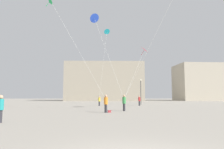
{
  "coord_description": "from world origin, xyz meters",
  "views": [
    {
      "loc": [
        -0.8,
        -5.38,
        1.63
      ],
      "look_at": [
        0.0,
        19.18,
        4.13
      ],
      "focal_mm": 34.27,
      "sensor_mm": 36.0,
      "label": 1
    }
  ],
  "objects_px": {
    "person_in_orange": "(106,103)",
    "kite_crimson_delta": "(144,50)",
    "person_in_teal": "(0,107)",
    "kite_cyan_diamond": "(107,32)",
    "person_in_red": "(139,100)",
    "kite_cobalt_diamond": "(94,18)",
    "lamppost_east": "(141,87)",
    "kite_emerald_diamond": "(52,3)",
    "building_left_hall": "(105,82)",
    "person_in_green": "(124,102)",
    "building_centre_hall": "(199,83)",
    "person_in_yellow": "(99,101)",
    "handbag_beside_flyer": "(109,111)"
  },
  "relations": [
    {
      "from": "person_in_red",
      "to": "building_left_hall",
      "type": "bearing_deg",
      "value": 145.52
    },
    {
      "from": "person_in_yellow",
      "to": "person_in_red",
      "type": "xyz_separation_m",
      "value": [
        6.92,
        0.26,
        0.04
      ]
    },
    {
      "from": "person_in_green",
      "to": "person_in_red",
      "type": "relative_size",
      "value": 1.05
    },
    {
      "from": "person_in_green",
      "to": "kite_cyan_diamond",
      "type": "bearing_deg",
      "value": -151.91
    },
    {
      "from": "person_in_teal",
      "to": "kite_cyan_diamond",
      "type": "xyz_separation_m",
      "value": [
        6.78,
        27.03,
        13.17
      ]
    },
    {
      "from": "kite_cyan_diamond",
      "to": "lamppost_east",
      "type": "xyz_separation_m",
      "value": [
        6.69,
        1.03,
        -10.77
      ]
    },
    {
      "from": "building_left_hall",
      "to": "lamppost_east",
      "type": "distance_m",
      "value": 39.12
    },
    {
      "from": "person_in_orange",
      "to": "building_left_hall",
      "type": "xyz_separation_m",
      "value": [
        -0.28,
        58.33,
        5.95
      ]
    },
    {
      "from": "kite_cyan_diamond",
      "to": "handbag_beside_flyer",
      "type": "relative_size",
      "value": 41.9
    },
    {
      "from": "person_in_teal",
      "to": "kite_cyan_diamond",
      "type": "relative_size",
      "value": 0.13
    },
    {
      "from": "person_in_teal",
      "to": "kite_emerald_diamond",
      "type": "xyz_separation_m",
      "value": [
        0.87,
        8.07,
        10.4
      ]
    },
    {
      "from": "person_in_orange",
      "to": "person_in_yellow",
      "type": "height_order",
      "value": "person_in_orange"
    },
    {
      "from": "person_in_orange",
      "to": "kite_crimson_delta",
      "type": "relative_size",
      "value": 0.26
    },
    {
      "from": "kite_cyan_diamond",
      "to": "building_left_hall",
      "type": "height_order",
      "value": "kite_cyan_diamond"
    },
    {
      "from": "person_in_orange",
      "to": "kite_crimson_delta",
      "type": "height_order",
      "value": "kite_crimson_delta"
    },
    {
      "from": "person_in_teal",
      "to": "person_in_red",
      "type": "height_order",
      "value": "person_in_red"
    },
    {
      "from": "kite_cobalt_diamond",
      "to": "kite_emerald_diamond",
      "type": "distance_m",
      "value": 6.42
    },
    {
      "from": "person_in_teal",
      "to": "building_left_hall",
      "type": "distance_m",
      "value": 66.91
    },
    {
      "from": "kite_emerald_diamond",
      "to": "building_left_hall",
      "type": "bearing_deg",
      "value": 84.7
    },
    {
      "from": "person_in_yellow",
      "to": "lamppost_east",
      "type": "bearing_deg",
      "value": -139.96
    },
    {
      "from": "kite_emerald_diamond",
      "to": "lamppost_east",
      "type": "height_order",
      "value": "kite_emerald_diamond"
    },
    {
      "from": "kite_emerald_diamond",
      "to": "kite_cobalt_diamond",
      "type": "bearing_deg",
      "value": 48.93
    },
    {
      "from": "building_left_hall",
      "to": "lamppost_east",
      "type": "relative_size",
      "value": 5.66
    },
    {
      "from": "building_left_hall",
      "to": "building_centre_hall",
      "type": "relative_size",
      "value": 1.67
    },
    {
      "from": "person_in_orange",
      "to": "kite_emerald_diamond",
      "type": "bearing_deg",
      "value": -154.35
    },
    {
      "from": "kite_cobalt_diamond",
      "to": "building_centre_hall",
      "type": "bearing_deg",
      "value": 55.43
    },
    {
      "from": "kite_crimson_delta",
      "to": "lamppost_east",
      "type": "xyz_separation_m",
      "value": [
        1.81,
        14.05,
        -4.38
      ]
    },
    {
      "from": "kite_crimson_delta",
      "to": "building_left_hall",
      "type": "height_order",
      "value": "building_left_hall"
    },
    {
      "from": "kite_cobalt_diamond",
      "to": "kite_emerald_diamond",
      "type": "height_order",
      "value": "kite_cobalt_diamond"
    },
    {
      "from": "person_in_green",
      "to": "building_centre_hall",
      "type": "relative_size",
      "value": 0.11
    },
    {
      "from": "kite_cyan_diamond",
      "to": "building_left_hall",
      "type": "distance_m",
      "value": 39.97
    },
    {
      "from": "lamppost_east",
      "to": "handbag_beside_flyer",
      "type": "bearing_deg",
      "value": -108.21
    },
    {
      "from": "person_in_red",
      "to": "kite_cyan_diamond",
      "type": "bearing_deg",
      "value": -164.62
    },
    {
      "from": "kite_cyan_diamond",
      "to": "building_left_hall",
      "type": "xyz_separation_m",
      "value": [
        -0.5,
        39.32,
        -7.18
      ]
    },
    {
      "from": "person_in_yellow",
      "to": "person_in_red",
      "type": "distance_m",
      "value": 6.93
    },
    {
      "from": "kite_crimson_delta",
      "to": "building_centre_hall",
      "type": "height_order",
      "value": "building_centre_hall"
    },
    {
      "from": "lamppost_east",
      "to": "person_in_orange",
      "type": "bearing_deg",
      "value": -109.02
    },
    {
      "from": "kite_cyan_diamond",
      "to": "building_centre_hall",
      "type": "distance_m",
      "value": 53.86
    },
    {
      "from": "person_in_red",
      "to": "kite_cobalt_diamond",
      "type": "relative_size",
      "value": 0.16
    },
    {
      "from": "person_in_yellow",
      "to": "building_left_hall",
      "type": "relative_size",
      "value": 0.06
    },
    {
      "from": "kite_cobalt_diamond",
      "to": "building_centre_hall",
      "type": "height_order",
      "value": "building_centre_hall"
    },
    {
      "from": "person_in_yellow",
      "to": "building_left_hall",
      "type": "xyz_separation_m",
      "value": [
        0.77,
        43.1,
        6.03
      ]
    },
    {
      "from": "person_in_yellow",
      "to": "handbag_beside_flyer",
      "type": "bearing_deg",
      "value": 104.24
    },
    {
      "from": "person_in_green",
      "to": "kite_crimson_delta",
      "type": "height_order",
      "value": "kite_crimson_delta"
    },
    {
      "from": "person_in_yellow",
      "to": "building_centre_hall",
      "type": "height_order",
      "value": "building_centre_hall"
    },
    {
      "from": "person_in_teal",
      "to": "kite_crimson_delta",
      "type": "relative_size",
      "value": 0.25
    },
    {
      "from": "person_in_teal",
      "to": "kite_cyan_diamond",
      "type": "bearing_deg",
      "value": -98.21
    },
    {
      "from": "person_in_teal",
      "to": "building_left_hall",
      "type": "bearing_deg",
      "value": -89.53
    },
    {
      "from": "person_in_orange",
      "to": "lamppost_east",
      "type": "bearing_deg",
      "value": 97.22
    },
    {
      "from": "person_in_green",
      "to": "kite_cyan_diamond",
      "type": "distance_m",
      "value": 21.43
    }
  ]
}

